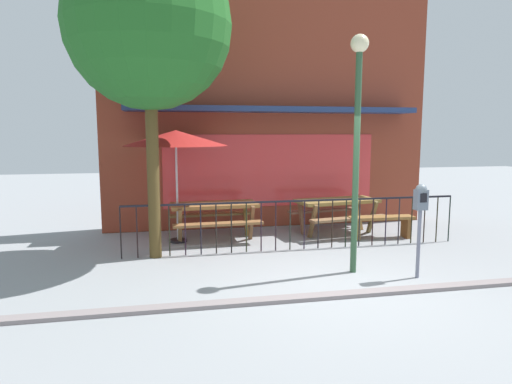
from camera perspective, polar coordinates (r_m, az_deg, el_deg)
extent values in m
plane|color=gray|center=(6.85, 10.37, -11.64)|extent=(40.00, 40.00, 0.00)
cube|color=#482A13|center=(11.03, 1.61, -4.12)|extent=(7.79, 0.54, 0.01)
cube|color=brown|center=(10.82, 1.66, 10.87)|extent=(7.79, 0.50, 5.72)
cube|color=#D83838|center=(10.59, 1.95, 2.76)|extent=(5.06, 0.02, 1.70)
cube|color=navy|center=(10.23, 2.44, 10.50)|extent=(6.62, 0.71, 0.12)
cube|color=black|center=(8.54, 5.34, -1.14)|extent=(6.54, 0.04, 0.04)
cylinder|color=black|center=(8.31, -16.94, -5.02)|extent=(0.02, 0.02, 0.95)
cylinder|color=black|center=(8.28, -14.98, -4.98)|extent=(0.02, 0.02, 0.95)
cylinder|color=black|center=(8.27, -13.00, -4.94)|extent=(0.02, 0.02, 0.95)
cylinder|color=black|center=(8.27, -11.02, -4.89)|extent=(0.02, 0.02, 0.95)
cylinder|color=black|center=(8.27, -9.05, -4.84)|extent=(0.02, 0.02, 0.95)
cylinder|color=black|center=(8.29, -7.08, -4.77)|extent=(0.02, 0.02, 0.95)
cylinder|color=black|center=(8.31, -5.12, -4.71)|extent=(0.02, 0.02, 0.95)
cylinder|color=black|center=(8.35, -3.17, -4.64)|extent=(0.02, 0.02, 0.95)
cylinder|color=black|center=(8.39, -1.24, -4.56)|extent=(0.02, 0.02, 0.95)
cylinder|color=black|center=(8.45, 0.66, -4.48)|extent=(0.02, 0.02, 0.95)
cylinder|color=black|center=(8.51, 2.54, -4.40)|extent=(0.02, 0.02, 0.95)
cylinder|color=black|center=(8.58, 4.39, -4.31)|extent=(0.02, 0.02, 0.95)
cylinder|color=black|center=(8.66, 6.20, -4.22)|extent=(0.02, 0.02, 0.95)
cylinder|color=black|center=(8.75, 7.98, -4.13)|extent=(0.02, 0.02, 0.95)
cylinder|color=black|center=(8.85, 9.72, -4.03)|extent=(0.02, 0.02, 0.95)
cylinder|color=black|center=(8.95, 11.43, -3.94)|extent=(0.02, 0.02, 0.95)
cylinder|color=black|center=(9.07, 13.09, -3.84)|extent=(0.02, 0.02, 0.95)
cylinder|color=black|center=(9.19, 14.70, -3.74)|extent=(0.02, 0.02, 0.95)
cylinder|color=black|center=(9.32, 16.28, -3.65)|extent=(0.02, 0.02, 0.95)
cylinder|color=black|center=(9.45, 17.81, -3.55)|extent=(0.02, 0.02, 0.95)
cylinder|color=black|center=(9.59, 19.30, -3.45)|extent=(0.02, 0.02, 0.95)
cylinder|color=black|center=(9.74, 20.74, -3.36)|extent=(0.02, 0.02, 0.95)
cylinder|color=black|center=(9.89, 22.13, -3.26)|extent=(0.02, 0.02, 0.95)
cylinder|color=black|center=(10.05, 23.49, -3.17)|extent=(0.02, 0.02, 0.95)
cube|color=olive|center=(9.38, -5.37, -1.65)|extent=(1.83, 0.84, 0.07)
cube|color=brown|center=(8.90, -4.82, -4.11)|extent=(1.81, 0.34, 0.05)
cube|color=olive|center=(9.97, -5.82, -2.86)|extent=(1.81, 0.34, 0.05)
cube|color=brown|center=(9.10, -9.69, -4.39)|extent=(0.08, 0.35, 0.78)
cube|color=brown|center=(9.64, -9.94, -3.71)|extent=(0.08, 0.35, 0.78)
cube|color=brown|center=(9.31, -0.58, -4.00)|extent=(0.08, 0.35, 0.78)
cube|color=brown|center=(9.85, -1.33, -3.36)|extent=(0.08, 0.35, 0.78)
cube|color=olive|center=(10.04, 10.33, -1.13)|extent=(1.89, 1.02, 0.07)
cube|color=brown|center=(9.63, 11.94, -3.35)|extent=(1.82, 0.52, 0.05)
cube|color=brown|center=(10.56, 8.80, -2.31)|extent=(1.82, 0.52, 0.05)
cube|color=brown|center=(9.52, 7.28, -3.81)|extent=(0.12, 0.36, 0.78)
cube|color=brown|center=(10.01, 5.81, -3.22)|extent=(0.12, 0.36, 0.78)
cube|color=brown|center=(10.26, 14.64, -3.16)|extent=(0.12, 0.36, 0.78)
cube|color=brown|center=(10.72, 12.95, -2.65)|extent=(0.12, 0.36, 0.78)
cylinder|color=black|center=(9.42, -9.92, -6.14)|extent=(0.36, 0.36, 0.05)
cylinder|color=#B9B3B9|center=(9.22, -10.08, 0.50)|extent=(0.04, 0.04, 2.24)
cone|color=red|center=(9.15, -10.23, 6.82)|extent=(2.09, 2.09, 0.31)
cube|color=brown|center=(9.84, 15.76, -3.18)|extent=(1.41, 0.39, 0.06)
cube|color=brown|center=(9.67, 12.68, -4.63)|extent=(0.08, 0.29, 0.45)
cube|color=brown|center=(10.13, 18.61, -4.29)|extent=(0.08, 0.29, 0.45)
cylinder|color=slate|center=(7.37, 20.09, -6.27)|extent=(0.06, 0.06, 1.07)
cube|color=slate|center=(7.24, 20.34, -0.93)|extent=(0.18, 0.14, 0.31)
sphere|color=slate|center=(7.22, 20.39, 0.29)|extent=(0.17, 0.17, 0.17)
cube|color=black|center=(7.17, 20.66, -0.72)|extent=(0.11, 0.01, 0.14)
cylinder|color=#4F3C1D|center=(8.11, -13.03, 3.08)|extent=(0.22, 0.22, 3.26)
sphere|color=#225F22|center=(8.28, -13.56, 19.96)|extent=(2.85, 2.85, 2.85)
cylinder|color=#305335|center=(7.19, 12.68, 3.34)|extent=(0.10, 0.10, 3.47)
sphere|color=beige|center=(7.29, 13.12, 18.02)|extent=(0.28, 0.28, 0.28)
cube|color=gray|center=(6.46, 11.89, -12.90)|extent=(10.90, 0.20, 0.11)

